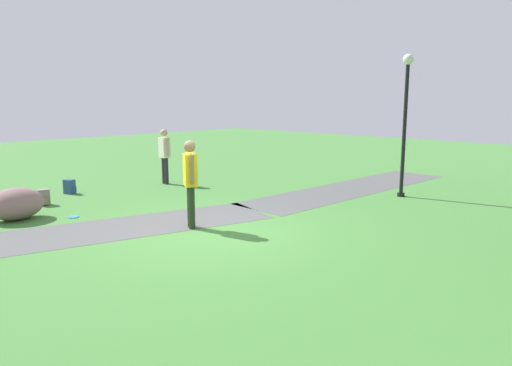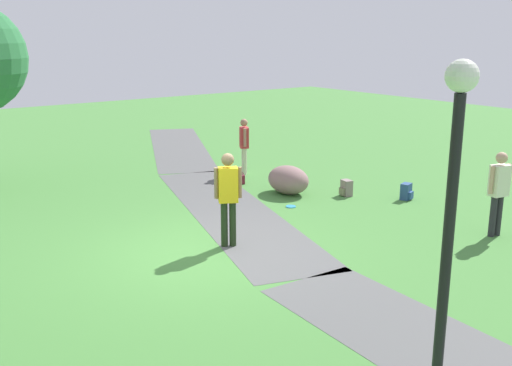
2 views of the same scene
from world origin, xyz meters
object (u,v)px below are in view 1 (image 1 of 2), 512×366
frisbee_on_grass (73,217)px  lamp_post (405,111)px  man_near_boulder (165,152)px  backpack_by_boulder (44,198)px  passerby_on_path (190,177)px  lawn_boulder (16,204)px  spare_backpack_on_lawn (70,187)px

frisbee_on_grass → lamp_post: bearing=149.5°
man_near_boulder → backpack_by_boulder: size_ratio=4.27×
lamp_post → passerby_on_path: bearing=-15.5°
lawn_boulder → passerby_on_path: 4.05m
spare_backpack_on_lawn → frisbee_on_grass: size_ratio=1.70×
spare_backpack_on_lawn → lawn_boulder: bearing=42.6°
lawn_boulder → frisbee_on_grass: size_ratio=5.13×
lamp_post → lawn_boulder: size_ratio=3.12×
lawn_boulder → passerby_on_path: (-2.23, 3.31, 0.70)m
lamp_post → man_near_boulder: lamp_post is taller
man_near_boulder → lawn_boulder: bearing=14.8°
lamp_post → frisbee_on_grass: bearing=-30.5°
lawn_boulder → frisbee_on_grass: 1.23m
lawn_boulder → passerby_on_path: passerby_on_path is taller
lawn_boulder → spare_backpack_on_lawn: lawn_boulder is taller
lawn_boulder → spare_backpack_on_lawn: size_ratio=3.02×
man_near_boulder → passerby_on_path: (2.68, 4.61, 0.07)m
man_near_boulder → backpack_by_boulder: (3.89, 0.27, -0.80)m
passerby_on_path → backpack_by_boulder: size_ratio=4.51×
passerby_on_path → frisbee_on_grass: size_ratio=7.66×
lamp_post → lawn_boulder: 9.76m
lamp_post → lawn_boulder: (8.18, -4.96, -1.96)m
lawn_boulder → frisbee_on_grass: lawn_boulder is taller
passerby_on_path → spare_backpack_on_lawn: (0.10, -5.27, -0.87)m
man_near_boulder → spare_backpack_on_lawn: bearing=-13.4°
backpack_by_boulder → man_near_boulder: bearing=-176.0°
man_near_boulder → frisbee_on_grass: (3.96, 2.00, -0.98)m
lamp_post → backpack_by_boulder: (7.16, -5.98, -2.12)m
lawn_boulder → man_near_boulder: 5.12m
lawn_boulder → man_near_boulder: (-4.91, -1.30, 0.64)m
man_near_boulder → backpack_by_boulder: man_near_boulder is taller
spare_backpack_on_lawn → frisbee_on_grass: spare_backpack_on_lawn is taller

